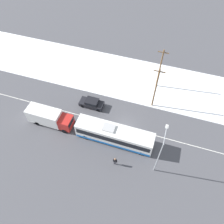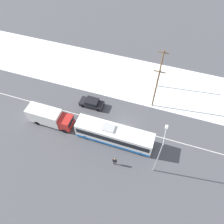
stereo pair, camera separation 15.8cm
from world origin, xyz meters
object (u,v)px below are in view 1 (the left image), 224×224
(utility_pole_snowlot, at_px, (160,69))
(sedan_car, at_px, (92,103))
(box_truck, at_px, (49,117))
(streetlamp, at_px, (160,151))
(pedestrian_at_stop, at_px, (115,161))
(utility_pole_roadside, at_px, (156,88))
(city_bus, at_px, (114,135))

(utility_pole_snowlot, bearing_deg, sedan_car, -139.76)
(box_truck, distance_m, streetlamp, 18.23)
(pedestrian_at_stop, bearing_deg, box_truck, 163.32)
(sedan_car, xyz_separation_m, utility_pole_roadside, (10.02, 3.34, 3.61))
(pedestrian_at_stop, distance_m, utility_pole_snowlot, 17.97)
(streetlamp, xyz_separation_m, utility_pole_roadside, (-2.68, 11.05, -0.40))
(city_bus, bearing_deg, utility_pole_roadside, 64.44)
(streetlamp, relative_size, utility_pole_snowlot, 0.92)
(streetlamp, bearing_deg, utility_pole_roadside, 103.65)
(box_truck, bearing_deg, pedestrian_at_stop, -16.68)
(box_truck, relative_size, utility_pole_snowlot, 0.90)
(box_truck, xyz_separation_m, utility_pole_roadside, (15.14, 8.84, 2.75))
(city_bus, distance_m, pedestrian_at_stop, 4.03)
(pedestrian_at_stop, xyz_separation_m, utility_pole_snowlot, (2.66, 17.47, 3.23))
(pedestrian_at_stop, height_order, utility_pole_roadside, utility_pole_roadside)
(box_truck, distance_m, sedan_car, 7.57)
(city_bus, bearing_deg, pedestrian_at_stop, -71.14)
(sedan_car, xyz_separation_m, pedestrian_at_stop, (7.14, -9.18, 0.26))
(utility_pole_snowlot, bearing_deg, streetlamp, -79.72)
(box_truck, distance_m, pedestrian_at_stop, 12.81)
(streetlamp, distance_m, utility_pole_roadside, 11.38)
(box_truck, height_order, streetlamp, streetlamp)
(box_truck, bearing_deg, city_bus, 0.60)
(streetlamp, height_order, utility_pole_snowlot, utility_pole_snowlot)
(city_bus, xyz_separation_m, streetlamp, (6.86, -2.32, 3.25))
(city_bus, relative_size, box_truck, 1.60)
(streetlamp, xyz_separation_m, utility_pole_snowlot, (-2.90, 16.01, -0.52))
(sedan_car, relative_size, utility_pole_snowlot, 0.51)
(city_bus, xyz_separation_m, box_truck, (-10.96, -0.11, 0.09))
(streetlamp, bearing_deg, box_truck, 172.93)
(pedestrian_at_stop, bearing_deg, streetlamp, 14.73)
(sedan_car, distance_m, streetlamp, 15.39)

